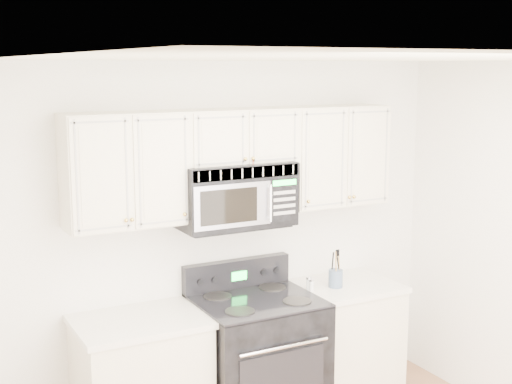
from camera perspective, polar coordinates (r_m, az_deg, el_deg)
room at (r=3.85m, az=9.20°, el=-9.27°), size 3.51×3.51×2.61m
base_cabinet_right at (r=5.68m, az=6.64°, el=-12.11°), size 0.86×0.65×0.92m
range at (r=5.27m, az=0.04°, el=-13.21°), size 0.85×0.77×1.14m
upper_cabinets at (r=5.02m, az=-1.52°, el=2.85°), size 2.44×0.37×0.75m
microwave at (r=5.01m, az=-1.73°, el=-0.17°), size 0.81×0.46×0.45m
utensil_crock at (r=5.43m, az=6.39°, el=-6.83°), size 0.11×0.11×0.29m
shaker_salt at (r=5.33m, az=4.46°, el=-7.43°), size 0.04×0.04×0.09m
shaker_pepper at (r=5.35m, az=4.25°, el=-7.30°), size 0.04×0.04×0.10m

